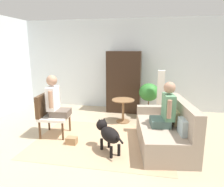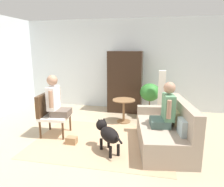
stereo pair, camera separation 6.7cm
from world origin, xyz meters
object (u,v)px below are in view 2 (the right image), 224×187
armoire_cabinet (125,82)px  round_end_table (124,107)px  potted_plant (150,94)px  dog (108,133)px  couch (166,132)px  armchair (50,112)px  person_on_couch (166,109)px  column_lamp (161,96)px  handbag (72,140)px  person_on_armchair (55,99)px

armoire_cabinet → round_end_table: bearing=-83.3°
potted_plant → dog: bearing=-106.7°
couch → potted_plant: bearing=101.6°
armchair → armoire_cabinet: (1.37, 2.12, 0.38)m
armchair → person_on_couch: 2.50m
person_on_couch → column_lamp: size_ratio=0.63×
column_lamp → dog: bearing=-116.9°
round_end_table → armoire_cabinet: 1.12m
handbag → armchair: bearing=151.3°
potted_plant → column_lamp: size_ratio=0.70×
dog → column_lamp: bearing=63.1°
column_lamp → armoire_cabinet: size_ratio=0.74×
round_end_table → person_on_armchair: bearing=-140.2°
person_on_armchair → round_end_table: person_on_armchair is taller
dog → handbag: dog is taller
armoire_cabinet → column_lamp: bearing=-32.1°
column_lamp → couch: bearing=-87.0°
person_on_armchair → armoire_cabinet: size_ratio=0.49×
dog → armoire_cabinet: bearing=91.5°
person_on_armchair → handbag: person_on_armchair is taller
column_lamp → handbag: 2.61m
armoire_cabinet → handbag: 2.71m
column_lamp → armoire_cabinet: armoire_cabinet is taller
person_on_armchair → potted_plant: size_ratio=0.95×
person_on_couch → handbag: size_ratio=4.03×
round_end_table → couch: bearing=-49.9°
column_lamp → person_on_couch: bearing=-88.4°
person_on_couch → column_lamp: bearing=91.6°
dog → potted_plant: bearing=73.3°
couch → dog: size_ratio=2.58×
couch → column_lamp: (-0.08, 1.55, 0.35)m
person_on_couch → person_on_armchair: 2.33m
couch → handbag: couch is taller
person_on_armchair → handbag: 0.97m
armchair → potted_plant: bearing=40.1°
couch → armoire_cabinet: size_ratio=0.97×
person_on_couch → dog: person_on_couch is taller
person_on_couch → dog: size_ratio=1.24×
column_lamp → handbag: (-1.79, -1.81, -0.59)m
column_lamp → handbag: size_ratio=6.35×
person_on_couch → handbag: person_on_couch is taller
couch → person_on_armchair: size_ratio=1.98×
armchair → column_lamp: (2.44, 1.46, 0.13)m
couch → armoire_cabinet: 2.56m
dog → potted_plant: 2.42m
potted_plant → armchair: bearing=-139.9°
person_on_armchair → dog: (1.29, -0.52, -0.46)m
armchair → handbag: 0.87m
potted_plant → handbag: (-1.48, -2.15, -0.56)m
armchair → handbag: bearing=-28.7°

